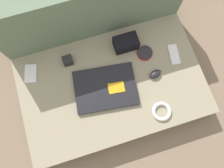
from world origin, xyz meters
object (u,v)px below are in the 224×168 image
Objects in this scene: laptop at (105,88)px; phone_black at (174,54)px; phone_silver at (31,74)px; charger_brick at (68,61)px; camera_pouch at (126,43)px; speaker_puck at (145,53)px; computer_mouse at (155,74)px.

phone_black is at bearing 16.87° from laptop.
phone_silver reaches higher than phone_black.
charger_brick is (-0.16, 0.22, 0.01)m from laptop.
camera_pouch is at bearing 55.89° from laptop.
charger_brick is at bearing 175.09° from phone_black.
camera_pouch is (-0.09, 0.08, 0.03)m from speaker_puck.
laptop is 4.13× the size of speaker_puck.
computer_mouse reaches higher than phone_silver.
computer_mouse is at bearing -4.11° from phone_silver.
laptop reaches higher than phone_black.
laptop is 0.29m from camera_pouch.
camera_pouch reaches higher than phone_black.
computer_mouse is 1.49× the size of charger_brick.
laptop is 0.31m from speaker_puck.
speaker_puck is at bearing 168.63° from phone_black.
charger_brick reaches higher than phone_silver.
speaker_puck is at bearing -41.57° from camera_pouch.
computer_mouse is 0.66× the size of phone_silver.
camera_pouch reaches higher than laptop.
speaker_puck is at bearing 79.61° from computer_mouse.
speaker_puck is 0.74× the size of phone_silver.
phone_black is at bearing -28.78° from camera_pouch.
phone_silver is 0.22m from charger_brick.
laptop is 4.66× the size of computer_mouse.
phone_silver is 0.88× the size of camera_pouch.
phone_silver is at bearing 158.72° from laptop.
charger_brick reaches higher than phone_black.
speaker_puck reaches higher than phone_black.
phone_silver is (-0.68, 0.22, -0.01)m from computer_mouse.
computer_mouse is 0.17m from phone_black.
camera_pouch reaches higher than computer_mouse.
camera_pouch is at bearing 99.64° from computer_mouse.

